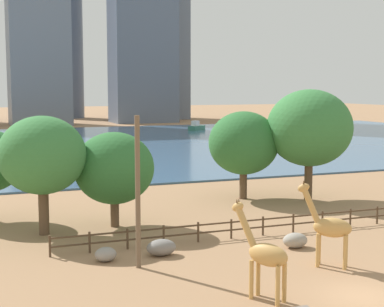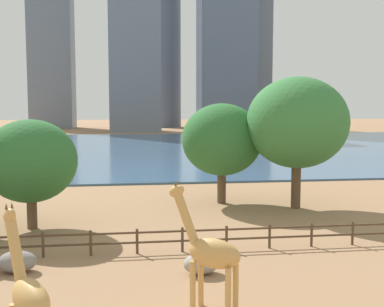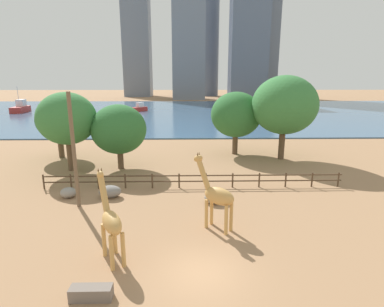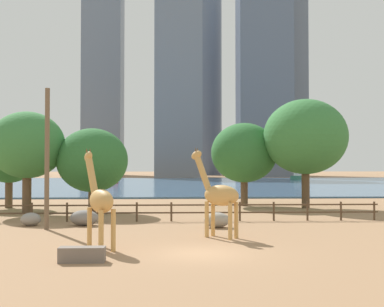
{
  "view_description": "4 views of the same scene",
  "coord_description": "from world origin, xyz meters",
  "px_view_note": "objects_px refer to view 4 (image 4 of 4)",
  "views": [
    {
      "loc": [
        -17.32,
        -22.4,
        9.95
      ],
      "look_at": [
        -1.57,
        18.4,
        4.99
      ],
      "focal_mm": 55.0,
      "sensor_mm": 36.0,
      "label": 1
    },
    {
      "loc": [
        -1.75,
        -12.33,
        7.53
      ],
      "look_at": [
        3.16,
        23.47,
        4.04
      ],
      "focal_mm": 45.0,
      "sensor_mm": 36.0,
      "label": 2
    },
    {
      "loc": [
        -0.71,
        -12.82,
        9.2
      ],
      "look_at": [
        -0.26,
        7.02,
        4.32
      ],
      "focal_mm": 28.0,
      "sensor_mm": 36.0,
      "label": 3
    },
    {
      "loc": [
        -1.31,
        -20.84,
        3.81
      ],
      "look_at": [
        0.6,
        22.4,
        4.89
      ],
      "focal_mm": 45.0,
      "sensor_mm": 36.0,
      "label": 4
    }
  ],
  "objects_px": {
    "boulder_small": "(217,220)",
    "boat_sailboat": "(299,177)",
    "giraffe_companion": "(219,195)",
    "tree_right_small": "(305,137)",
    "tree_right_tall": "(9,158)",
    "boulder_near_fence": "(84,218)",
    "utility_pole": "(47,159)",
    "boulder_by_pole": "(31,219)",
    "feeding_trough": "(82,255)",
    "tree_left_large": "(27,145)",
    "tree_center_broad": "(92,160)",
    "tree_left_small": "(244,153)",
    "boat_tug": "(105,179)",
    "giraffe_tall": "(100,201)"
  },
  "relations": [
    {
      "from": "tree_right_tall",
      "to": "boat_tug",
      "type": "height_order",
      "value": "tree_right_tall"
    },
    {
      "from": "feeding_trough",
      "to": "utility_pole",
      "type": "bearing_deg",
      "value": 111.6
    },
    {
      "from": "boulder_small",
      "to": "boat_sailboat",
      "type": "relative_size",
      "value": 0.32
    },
    {
      "from": "boulder_by_pole",
      "to": "boulder_small",
      "type": "xyz_separation_m",
      "value": [
        11.66,
        -1.38,
        0.05
      ]
    },
    {
      "from": "boulder_by_pole",
      "to": "feeding_trough",
      "type": "height_order",
      "value": "boulder_by_pole"
    },
    {
      "from": "giraffe_tall",
      "to": "giraffe_companion",
      "type": "xyz_separation_m",
      "value": [
        5.77,
        3.27,
        0.04
      ]
    },
    {
      "from": "utility_pole",
      "to": "feeding_trough",
      "type": "relative_size",
      "value": 4.69
    },
    {
      "from": "tree_center_broad",
      "to": "tree_left_small",
      "type": "xyz_separation_m",
      "value": [
        13.24,
        6.21,
        0.78
      ]
    },
    {
      "from": "tree_left_small",
      "to": "boat_sailboat",
      "type": "relative_size",
      "value": 1.59
    },
    {
      "from": "boulder_by_pole",
      "to": "boulder_small",
      "type": "height_order",
      "value": "boulder_small"
    },
    {
      "from": "boat_tug",
      "to": "tree_right_small",
      "type": "bearing_deg",
      "value": 60.41
    },
    {
      "from": "boat_tug",
      "to": "tree_left_small",
      "type": "bearing_deg",
      "value": 56.73
    },
    {
      "from": "boulder_small",
      "to": "boat_sailboat",
      "type": "bearing_deg",
      "value": 72.07
    },
    {
      "from": "tree_right_small",
      "to": "boat_tug",
      "type": "height_order",
      "value": "tree_right_small"
    },
    {
      "from": "boulder_by_pole",
      "to": "tree_left_small",
      "type": "height_order",
      "value": "tree_left_small"
    },
    {
      "from": "giraffe_companion",
      "to": "tree_right_small",
      "type": "height_order",
      "value": "tree_right_small"
    },
    {
      "from": "tree_right_tall",
      "to": "tree_right_small",
      "type": "xyz_separation_m",
      "value": [
        26.62,
        -1.29,
        1.87
      ]
    },
    {
      "from": "boat_sailboat",
      "to": "giraffe_companion",
      "type": "bearing_deg",
      "value": -147.28
    },
    {
      "from": "utility_pole",
      "to": "tree_right_small",
      "type": "relative_size",
      "value": 0.86
    },
    {
      "from": "boulder_by_pole",
      "to": "boat_tug",
      "type": "relative_size",
      "value": 0.21
    },
    {
      "from": "boulder_by_pole",
      "to": "tree_left_small",
      "type": "distance_m",
      "value": 21.79
    },
    {
      "from": "tree_left_small",
      "to": "boat_tug",
      "type": "distance_m",
      "value": 56.58
    },
    {
      "from": "tree_left_large",
      "to": "tree_left_small",
      "type": "xyz_separation_m",
      "value": [
        18.26,
        6.75,
        -0.4
      ]
    },
    {
      "from": "boulder_small",
      "to": "feeding_trough",
      "type": "xyz_separation_m",
      "value": [
        -6.32,
        -10.26,
        -0.16
      ]
    },
    {
      "from": "tree_left_large",
      "to": "tree_right_small",
      "type": "relative_size",
      "value": 0.83
    },
    {
      "from": "tree_right_tall",
      "to": "boat_sailboat",
      "type": "relative_size",
      "value": 1.38
    },
    {
      "from": "giraffe_companion",
      "to": "boulder_near_fence",
      "type": "bearing_deg",
      "value": 5.45
    },
    {
      "from": "tree_right_tall",
      "to": "tree_left_small",
      "type": "distance_m",
      "value": 21.51
    },
    {
      "from": "boulder_by_pole",
      "to": "boulder_near_fence",
      "type": "bearing_deg",
      "value": -0.4
    },
    {
      "from": "boulder_near_fence",
      "to": "boulder_by_pole",
      "type": "xyz_separation_m",
      "value": [
        -3.35,
        0.02,
        -0.07
      ]
    },
    {
      "from": "giraffe_companion",
      "to": "boulder_by_pole",
      "type": "relative_size",
      "value": 3.85
    },
    {
      "from": "boulder_near_fence",
      "to": "tree_right_tall",
      "type": "distance_m",
      "value": 16.44
    },
    {
      "from": "giraffe_tall",
      "to": "utility_pole",
      "type": "bearing_deg",
      "value": 1.79
    },
    {
      "from": "boulder_small",
      "to": "tree_right_tall",
      "type": "relative_size",
      "value": 0.23
    },
    {
      "from": "boulder_near_fence",
      "to": "tree_right_tall",
      "type": "height_order",
      "value": "tree_right_tall"
    },
    {
      "from": "tree_right_tall",
      "to": "boat_tug",
      "type": "distance_m",
      "value": 54.11
    },
    {
      "from": "tree_center_broad",
      "to": "boulder_by_pole",
      "type": "bearing_deg",
      "value": -107.2
    },
    {
      "from": "feeding_trough",
      "to": "giraffe_companion",
      "type": "bearing_deg",
      "value": 45.96
    },
    {
      "from": "utility_pole",
      "to": "feeding_trough",
      "type": "height_order",
      "value": "utility_pole"
    },
    {
      "from": "tree_left_large",
      "to": "tree_right_tall",
      "type": "xyz_separation_m",
      "value": [
        -3.21,
        5.49,
        -0.89
      ]
    },
    {
      "from": "giraffe_tall",
      "to": "tree_center_broad",
      "type": "relative_size",
      "value": 0.68
    },
    {
      "from": "tree_left_large",
      "to": "tree_left_small",
      "type": "height_order",
      "value": "tree_left_large"
    },
    {
      "from": "boulder_near_fence",
      "to": "tree_right_small",
      "type": "xyz_separation_m",
      "value": [
        17.55,
        11.82,
        5.89
      ]
    },
    {
      "from": "giraffe_companion",
      "to": "boat_tug",
      "type": "distance_m",
      "value": 74.19
    },
    {
      "from": "giraffe_companion",
      "to": "tree_right_tall",
      "type": "distance_m",
      "value": 25.28
    },
    {
      "from": "giraffe_tall",
      "to": "boat_tug",
      "type": "distance_m",
      "value": 76.43
    },
    {
      "from": "feeding_trough",
      "to": "tree_left_large",
      "type": "relative_size",
      "value": 0.22
    },
    {
      "from": "tree_left_large",
      "to": "tree_center_broad",
      "type": "bearing_deg",
      "value": 6.16
    },
    {
      "from": "boulder_by_pole",
      "to": "tree_right_small",
      "type": "bearing_deg",
      "value": 29.45
    },
    {
      "from": "tree_right_small",
      "to": "boulder_by_pole",
      "type": "bearing_deg",
      "value": -150.55
    }
  ]
}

